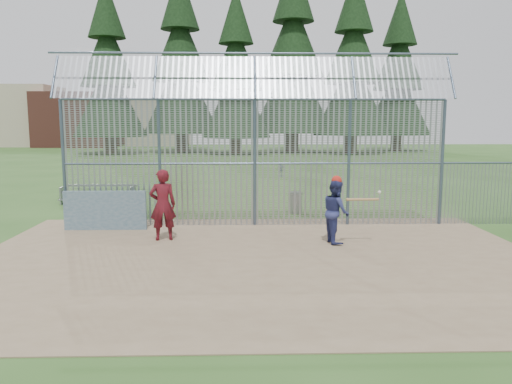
{
  "coord_description": "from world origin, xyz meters",
  "views": [
    {
      "loc": [
        -0.38,
        -12.25,
        3.33
      ],
      "look_at": [
        0.0,
        2.0,
        1.3
      ],
      "focal_mm": 35.0,
      "sensor_mm": 36.0,
      "label": 1
    }
  ],
  "objects_px": {
    "onlooker": "(163,205)",
    "batter": "(336,211)",
    "dugout_wall": "(105,210)",
    "bleacher": "(99,193)",
    "trash_can": "(295,202)"
  },
  "relations": [
    {
      "from": "trash_can",
      "to": "bleacher",
      "type": "relative_size",
      "value": 0.27
    },
    {
      "from": "batter",
      "to": "onlooker",
      "type": "bearing_deg",
      "value": 75.88
    },
    {
      "from": "batter",
      "to": "trash_can",
      "type": "bearing_deg",
      "value": -1.45
    },
    {
      "from": "dugout_wall",
      "to": "bleacher",
      "type": "distance_m",
      "value": 5.48
    },
    {
      "from": "dugout_wall",
      "to": "batter",
      "type": "distance_m",
      "value": 7.01
    },
    {
      "from": "onlooker",
      "to": "batter",
      "type": "bearing_deg",
      "value": 163.31
    },
    {
      "from": "batter",
      "to": "bleacher",
      "type": "xyz_separation_m",
      "value": [
        -8.45,
        7.02,
        -0.48
      ]
    },
    {
      "from": "trash_can",
      "to": "bleacher",
      "type": "distance_m",
      "value": 8.18
    },
    {
      "from": "dugout_wall",
      "to": "onlooker",
      "type": "distance_m",
      "value": 2.45
    },
    {
      "from": "dugout_wall",
      "to": "bleacher",
      "type": "xyz_separation_m",
      "value": [
        -1.69,
        5.2,
        -0.21
      ]
    },
    {
      "from": "batter",
      "to": "onlooker",
      "type": "distance_m",
      "value": 4.8
    },
    {
      "from": "batter",
      "to": "trash_can",
      "type": "height_order",
      "value": "batter"
    },
    {
      "from": "dugout_wall",
      "to": "batter",
      "type": "bearing_deg",
      "value": -15.06
    },
    {
      "from": "onlooker",
      "to": "bleacher",
      "type": "bearing_deg",
      "value": -72.33
    },
    {
      "from": "batter",
      "to": "dugout_wall",
      "type": "bearing_deg",
      "value": 66.02
    }
  ]
}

